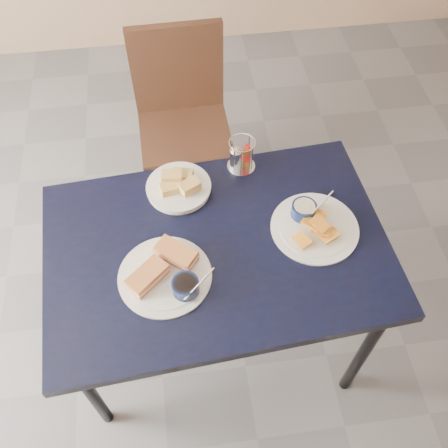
{
  "coord_description": "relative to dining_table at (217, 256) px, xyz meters",
  "views": [
    {
      "loc": [
        -0.2,
        -0.76,
        2.21
      ],
      "look_at": [
        -0.07,
        0.22,
        0.82
      ],
      "focal_mm": 40.0,
      "sensor_mm": 36.0,
      "label": 1
    }
  ],
  "objects": [
    {
      "name": "chair_far",
      "position": [
        -0.05,
        0.95,
        -0.15
      ],
      "size": [
        0.45,
        0.43,
        0.94
      ],
      "color": "black",
      "rests_on": "ground"
    },
    {
      "name": "sandwich_plate",
      "position": [
        -0.18,
        -0.1,
        0.09
      ],
      "size": [
        0.32,
        0.31,
        0.12
      ],
      "color": "white",
      "rests_on": "dining_table"
    },
    {
      "name": "bread_basket",
      "position": [
        -0.11,
        0.27,
        0.09
      ],
      "size": [
        0.24,
        0.24,
        0.07
      ],
      "color": "white",
      "rests_on": "dining_table"
    },
    {
      "name": "dining_table",
      "position": [
        0.0,
        0.0,
        0.0
      ],
      "size": [
        1.25,
        0.88,
        0.75
      ],
      "color": "black",
      "rests_on": "ground"
    },
    {
      "name": "ground",
      "position": [
        0.1,
        -0.18,
        -0.68
      ],
      "size": [
        6.0,
        6.0,
        0.0
      ],
      "primitive_type": "plane",
      "color": "#55555A",
      "rests_on": "ground"
    },
    {
      "name": "plantain_plate",
      "position": [
        0.35,
        0.04,
        0.08
      ],
      "size": [
        0.31,
        0.31,
        0.12
      ],
      "color": "white",
      "rests_on": "dining_table"
    },
    {
      "name": "condiment_caddy",
      "position": [
        0.14,
        0.36,
        0.12
      ],
      "size": [
        0.11,
        0.11,
        0.14
      ],
      "color": "silver",
      "rests_on": "dining_table"
    }
  ]
}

